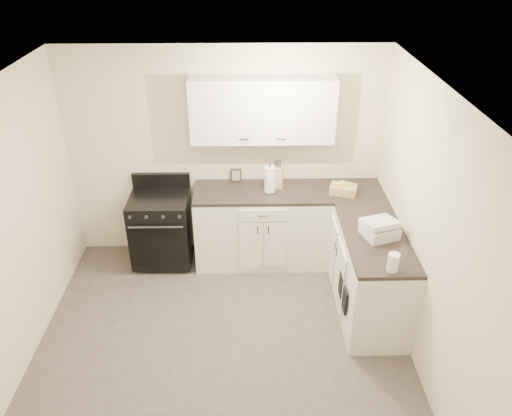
{
  "coord_description": "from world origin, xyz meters",
  "views": [
    {
      "loc": [
        0.26,
        -3.48,
        3.59
      ],
      "look_at": [
        0.34,
        0.85,
        1.09
      ],
      "focal_mm": 35.0,
      "sensor_mm": 36.0,
      "label": 1
    }
  ],
  "objects_px": {
    "knife_block": "(277,177)",
    "paper_towel": "(270,179)",
    "wicker_basket": "(343,189)",
    "countertop_grill": "(379,231)",
    "stove": "(162,229)"
  },
  "relations": [
    {
      "from": "stove",
      "to": "countertop_grill",
      "type": "height_order",
      "value": "countertop_grill"
    },
    {
      "from": "stove",
      "to": "knife_block",
      "type": "xyz_separation_m",
      "value": [
        1.35,
        0.11,
        0.61
      ]
    },
    {
      "from": "knife_block",
      "to": "paper_towel",
      "type": "relative_size",
      "value": 0.83
    },
    {
      "from": "stove",
      "to": "knife_block",
      "type": "height_order",
      "value": "knife_block"
    },
    {
      "from": "paper_towel",
      "to": "wicker_basket",
      "type": "relative_size",
      "value": 1.05
    },
    {
      "from": "knife_block",
      "to": "wicker_basket",
      "type": "distance_m",
      "value": 0.75
    },
    {
      "from": "knife_block",
      "to": "paper_towel",
      "type": "distance_m",
      "value": 0.14
    },
    {
      "from": "wicker_basket",
      "to": "knife_block",
      "type": "bearing_deg",
      "value": 167.77
    },
    {
      "from": "stove",
      "to": "paper_towel",
      "type": "height_order",
      "value": "paper_towel"
    },
    {
      "from": "wicker_basket",
      "to": "countertop_grill",
      "type": "xyz_separation_m",
      "value": [
        0.2,
        -0.87,
        0.01
      ]
    },
    {
      "from": "countertop_grill",
      "to": "wicker_basket",
      "type": "bearing_deg",
      "value": 84.69
    },
    {
      "from": "stove",
      "to": "paper_towel",
      "type": "bearing_deg",
      "value": 0.22
    },
    {
      "from": "knife_block",
      "to": "countertop_grill",
      "type": "height_order",
      "value": "knife_block"
    },
    {
      "from": "wicker_basket",
      "to": "countertop_grill",
      "type": "height_order",
      "value": "countertop_grill"
    },
    {
      "from": "stove",
      "to": "countertop_grill",
      "type": "xyz_separation_m",
      "value": [
        2.28,
        -0.93,
        0.54
      ]
    }
  ]
}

